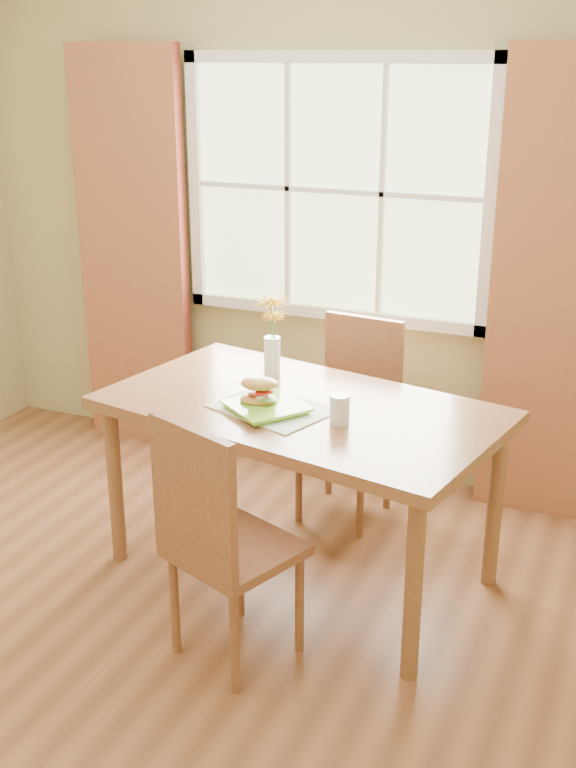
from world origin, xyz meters
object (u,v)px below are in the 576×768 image
Objects in this scene: dining_table at (301,422)px; flower_vase at (272,328)px; chair_far at (353,409)px; water_glass at (340,410)px; chair_near at (218,535)px; croissant_sandwich at (259,391)px.

dining_table is 0.47m from flower_vase.
chair_far is 8.23× the size of water_glass.
flower_vase is at bearing 123.60° from chair_near.
croissant_sandwich is (-0.10, 0.58, 0.33)m from chair_near.
chair_far is 5.35× the size of croissant_sandwich.
chair_far is 0.84m from croissant_sandwich.
croissant_sandwich is 1.54× the size of water_glass.
water_glass is at bearing -69.12° from chair_far.
water_glass is (0.22, -0.13, 0.14)m from dining_table.
chair_near is 1.02× the size of chair_far.
chair_far is (0.01, 0.64, -0.18)m from dining_table.
croissant_sandwich is (-0.14, -0.76, 0.34)m from chair_far.
chair_near reaches higher than dining_table.
croissant_sandwich is (-0.14, -0.11, 0.16)m from dining_table.
chair_far is 0.86m from water_glass.
croissant_sandwich is 0.35m from water_glass.
chair_far is at bearing 63.16° from croissant_sandwich.
water_glass is at bearing 87.57° from chair_near.
flower_vase reaches higher than chair_far.
water_glass reaches higher than dining_table.
flower_vase reaches higher than chair_near.
dining_table is at bearing -84.89° from chair_far.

